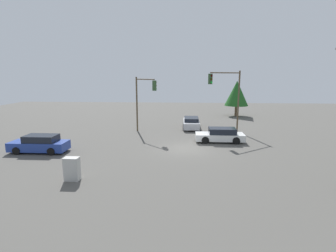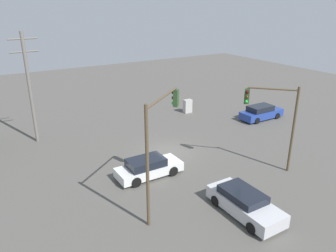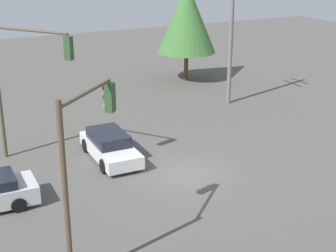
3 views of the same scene
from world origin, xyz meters
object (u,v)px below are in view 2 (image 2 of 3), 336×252
Objects in this scene: traffic_signal_cross at (159,133)px; electrical_cabinet at (188,106)px; traffic_signal_main at (275,114)px; sedan_silver at (244,203)px; sedan_white at (148,167)px; sedan_blue at (261,113)px.

traffic_signal_cross reaches higher than electrical_cabinet.
electrical_cabinet is (2.35, 13.79, -3.50)m from traffic_signal_main.
traffic_signal_main is at bearing -150.16° from sedan_silver.
sedan_white is 0.98× the size of sedan_blue.
sedan_blue is 3.23× the size of electrical_cabinet.
electrical_cabinet reaches higher than sedan_silver.
sedan_blue is at bearing -87.79° from traffic_signal_main.
traffic_signal_cross is at bearing -37.77° from sedan_silver.
sedan_blue is at bearing 105.93° from sedan_white.
traffic_signal_cross is (-16.81, -8.14, 4.04)m from sedan_blue.
sedan_silver is 6.34m from traffic_signal_cross.
electrical_cabinet is (7.68, 16.85, 0.06)m from sedan_silver.
sedan_blue reaches higher than sedan_white.
sedan_blue is 7.80m from electrical_cabinet.
traffic_signal_main is 9.19m from traffic_signal_cross.
traffic_signal_main is at bearing -37.68° from traffic_signal_cross.
sedan_blue is 19.11m from traffic_signal_cross.
sedan_white reaches higher than sedan_silver.
traffic_signal_cross is 4.73× the size of electrical_cabinet.
traffic_signal_cross is at bearing -17.78° from sedan_white.
electrical_cabinet is at bearing -53.99° from traffic_signal_main.
sedan_silver is at bearing 75.52° from traffic_signal_main.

